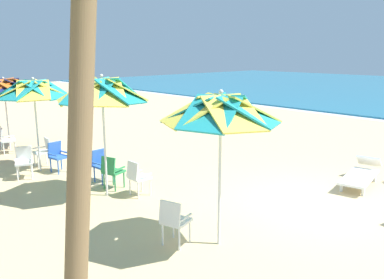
{
  "coord_description": "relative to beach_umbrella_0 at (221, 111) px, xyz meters",
  "views": [
    {
      "loc": [
        4.28,
        -7.73,
        3.4
      ],
      "look_at": [
        -3.51,
        -0.37,
        1.0
      ],
      "focal_mm": 36.96,
      "sensor_mm": 36.0,
      "label": 1
    }
  ],
  "objects": [
    {
      "name": "ground_plane",
      "position": [
        0.15,
        2.88,
        -2.42
      ],
      "size": [
        80.0,
        80.0,
        0.0
      ],
      "primitive_type": "plane",
      "color": "#D3B784"
    },
    {
      "name": "beach_umbrella_0",
      "position": [
        0.0,
        0.0,
        0.0
      ],
      "size": [
        2.06,
        2.06,
        2.78
      ],
      "color": "silver",
      "rests_on": "ground"
    },
    {
      "name": "plastic_chair_0",
      "position": [
        -0.51,
        -0.62,
        -1.92
      ],
      "size": [
        0.54,
        0.57,
        0.87
      ],
      "color": "white",
      "rests_on": "ground"
    },
    {
      "name": "beach_umbrella_1",
      "position": [
        -3.52,
        -0.15,
        0.07
      ],
      "size": [
        2.12,
        2.12,
        2.9
      ],
      "color": "silver",
      "rests_on": "ground"
    },
    {
      "name": "plastic_chair_1",
      "position": [
        -3.81,
        0.18,
        -1.92
      ],
      "size": [
        0.55,
        0.58,
        0.87
      ],
      "color": "#2D8C4C",
      "rests_on": "ground"
    },
    {
      "name": "plastic_chair_2",
      "position": [
        -4.52,
        0.32,
        -1.92
      ],
      "size": [
        0.5,
        0.47,
        0.87
      ],
      "color": "blue",
      "rests_on": "ground"
    },
    {
      "name": "plastic_chair_3",
      "position": [
        -3.0,
        0.38,
        -1.92
      ],
      "size": [
        0.45,
        0.48,
        0.87
      ],
      "color": "white",
      "rests_on": "ground"
    },
    {
      "name": "beach_umbrella_2",
      "position": [
        -6.58,
        -0.5,
        -0.07
      ],
      "size": [
        2.17,
        2.17,
        2.71
      ],
      "color": "silver",
      "rests_on": "ground"
    },
    {
      "name": "plastic_chair_4",
      "position": [
        -6.98,
        -0.19,
        -1.92
      ],
      "size": [
        0.48,
        0.51,
        0.87
      ],
      "color": "white",
      "rests_on": "ground"
    },
    {
      "name": "plastic_chair_5",
      "position": [
        -6.18,
        -0.13,
        -1.92
      ],
      "size": [
        0.53,
        0.51,
        0.87
      ],
      "color": "blue",
      "rests_on": "ground"
    },
    {
      "name": "plastic_chair_6",
      "position": [
        -6.25,
        -1.06,
        -1.92
      ],
      "size": [
        0.6,
        0.58,
        0.87
      ],
      "color": "white",
      "rests_on": "ground"
    },
    {
      "name": "beach_umbrella_3",
      "position": [
        -9.86,
        -0.21,
        -0.21
      ],
      "size": [
        2.62,
        2.62,
        2.55
      ],
      "color": "silver",
      "rests_on": "ground"
    },
    {
      "name": "plastic_chair_8",
      "position": [
        -9.35,
        -0.48,
        -1.92
      ],
      "size": [
        0.55,
        0.57,
        0.87
      ],
      "color": "white",
      "rests_on": "ground"
    },
    {
      "name": "sun_lounger_1",
      "position": [
        0.32,
        5.09,
        -2.14
      ],
      "size": [
        1.02,
        2.22,
        0.62
      ],
      "color": "white",
      "rests_on": "ground"
    },
    {
      "name": "palm_tree_0",
      "position": [
        0.03,
        -2.59,
        0.42
      ],
      "size": [
        2.52,
        2.85,
        4.67
      ],
      "color": "brown",
      "rests_on": "ground"
    }
  ]
}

